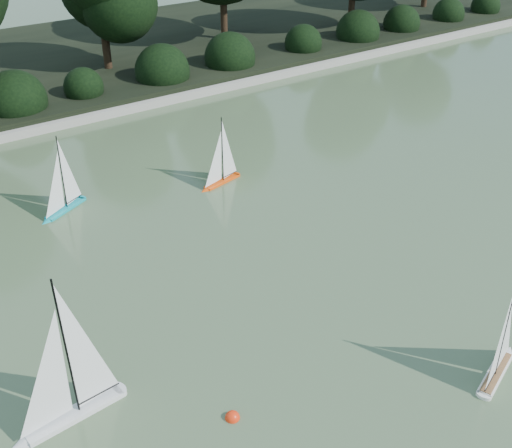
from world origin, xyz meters
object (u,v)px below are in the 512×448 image
object	(u,v)px
sailboat_white_a	(62,401)
race_buoy	(232,418)
sailboat_orange	(219,173)
sailboat_teal	(60,200)
sailboat_white_b	(501,356)

from	to	relation	value
sailboat_white_a	race_buoy	size ratio (longest dim) A/B	11.43
sailboat_white_a	sailboat_orange	xyz separation A→B (m)	(4.30, 3.74, -0.09)
sailboat_teal	sailboat_white_b	bearing A→B (deg)	-66.55
sailboat_orange	sailboat_white_b	bearing A→B (deg)	-88.55
sailboat_white_b	race_buoy	distance (m)	3.20
sailboat_white_a	sailboat_orange	size ratio (longest dim) A/B	1.42
sailboat_white_a	race_buoy	world-z (taller)	sailboat_white_a
sailboat_white_b	sailboat_teal	bearing A→B (deg)	113.45
sailboat_orange	sailboat_teal	size ratio (longest dim) A/B	0.93
sailboat_teal	sailboat_white_a	bearing A→B (deg)	-109.92
sailboat_teal	race_buoy	distance (m)	5.40
sailboat_orange	race_buoy	bearing A→B (deg)	-120.64
race_buoy	sailboat_white_a	bearing A→B (deg)	146.14
sailboat_white_a	sailboat_orange	world-z (taller)	sailboat_white_a
sailboat_white_a	race_buoy	bearing A→B (deg)	-33.86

